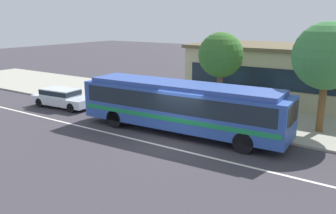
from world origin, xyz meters
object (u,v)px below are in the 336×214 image
object	(u,v)px
transit_bus	(181,104)
pedestrian_walking_along_curb	(157,94)
street_tree_near_stop	(221,56)
sedan_behind_bus	(62,97)
pedestrian_waiting_near_sign	(223,110)
street_tree_mid_block	(327,56)

from	to	relation	value
transit_bus	pedestrian_walking_along_curb	world-z (taller)	transit_bus
transit_bus	street_tree_near_stop	size ratio (longest dim) A/B	2.27
pedestrian_walking_along_curb	street_tree_near_stop	world-z (taller)	street_tree_near_stop
sedan_behind_bus	pedestrian_walking_along_curb	distance (m)	6.65
sedan_behind_bus	pedestrian_walking_along_curb	bearing A→B (deg)	26.40
street_tree_near_stop	pedestrian_waiting_near_sign	bearing A→B (deg)	-60.26
transit_bus	street_tree_near_stop	xyz separation A→B (m)	(-0.02, 4.69, 2.16)
sedan_behind_bus	street_tree_mid_block	bearing A→B (deg)	13.47
street_tree_mid_block	pedestrian_waiting_near_sign	bearing A→B (deg)	-157.79
street_tree_near_stop	sedan_behind_bus	bearing A→B (deg)	-155.22
sedan_behind_bus	pedestrian_waiting_near_sign	size ratio (longest dim) A/B	2.93
pedestrian_walking_along_curb	street_tree_mid_block	distance (m)	10.55
pedestrian_waiting_near_sign	street_tree_mid_block	bearing A→B (deg)	22.21
transit_bus	sedan_behind_bus	bearing A→B (deg)	178.96
sedan_behind_bus	street_tree_near_stop	distance (m)	11.19
sedan_behind_bus	street_tree_near_stop	bearing A→B (deg)	24.78
pedestrian_walking_along_curb	street_tree_mid_block	world-z (taller)	street_tree_mid_block
pedestrian_waiting_near_sign	street_tree_mid_block	xyz separation A→B (m)	(4.74, 1.94, 3.09)
street_tree_mid_block	pedestrian_walking_along_curb	bearing A→B (deg)	-174.98
pedestrian_waiting_near_sign	street_tree_near_stop	distance (m)	4.05
transit_bus	street_tree_mid_block	bearing A→B (deg)	32.88
transit_bus	pedestrian_waiting_near_sign	bearing A→B (deg)	54.76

